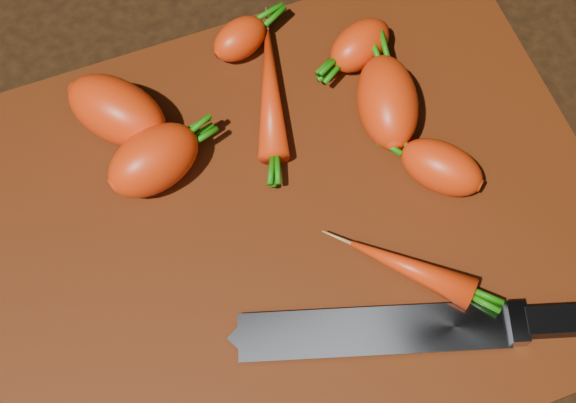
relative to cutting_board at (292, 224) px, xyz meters
name	(u,v)px	position (x,y,z in m)	size (l,w,h in m)	color
ground	(292,229)	(0.00, 0.00, -0.01)	(2.00, 2.00, 0.01)	black
cutting_board	(292,224)	(0.00, 0.00, 0.00)	(0.50, 0.40, 0.01)	#531F08
carrot_0	(154,160)	(-0.09, 0.08, 0.03)	(0.08, 0.05, 0.05)	red
carrot_1	(117,111)	(-0.10, 0.13, 0.03)	(0.09, 0.05, 0.05)	red
carrot_2	(387,102)	(0.11, 0.06, 0.03)	(0.09, 0.05, 0.05)	red
carrot_3	(360,45)	(0.11, 0.12, 0.02)	(0.06, 0.04, 0.04)	red
carrot_4	(240,39)	(0.02, 0.17, 0.02)	(0.05, 0.03, 0.03)	red
carrot_5	(441,167)	(0.12, -0.01, 0.03)	(0.07, 0.04, 0.04)	red
carrot_6	(271,92)	(0.02, 0.11, 0.02)	(0.13, 0.03, 0.03)	red
carrot_7	(411,268)	(0.07, -0.07, 0.02)	(0.10, 0.03, 0.03)	red
knife	(401,330)	(0.04, -0.11, 0.01)	(0.32, 0.13, 0.02)	gray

